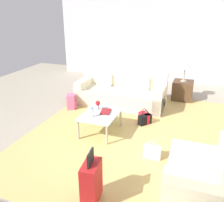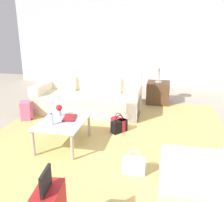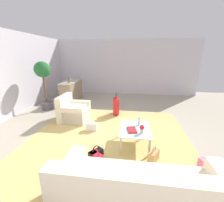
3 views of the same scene
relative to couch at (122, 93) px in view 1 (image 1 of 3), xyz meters
The scene contains 17 objects.
ground_plane 2.31m from the couch, 15.23° to the left, with size 12.00×12.00×0.00m, color #A89E89.
wall_left 3.17m from the couch, 168.14° to the left, with size 0.12×8.00×3.10m, color silver.
area_rug 1.82m from the couch, 26.52° to the left, with size 5.20×4.40×0.01m, color tan.
couch is the anchor object (origin of this frame).
armchair 3.85m from the couch, 36.22° to the left, with size 0.98×0.91×0.89m.
coffee_table 1.81m from the couch, ahead, with size 0.98×0.75×0.45m.
water_bottle 2.02m from the couch, ahead, with size 0.06×0.06×0.20m.
coffee_table_book 1.70m from the couch, ahead, with size 0.32×0.20×0.03m, color maroon.
flower_vase 1.61m from the couch, ahead, with size 0.11×0.11×0.21m.
side_table 1.89m from the couch, 121.92° to the left, with size 0.58×0.58×0.56m, color #513823.
table_lamp 2.02m from the couch, 121.92° to the left, with size 0.39×0.39×0.60m.
suitcase_red 3.89m from the couch, 11.88° to the left, with size 0.42×0.27×0.85m.
handbag_black 1.43m from the couch, 41.24° to the left, with size 0.34×0.31×0.36m.
handbag_tan 1.27m from the couch, 14.11° to the right, with size 0.35×0.28×0.36m.
handbag_red 1.34m from the couch, 43.52° to the left, with size 0.29×0.35×0.36m.
handbag_white 2.78m from the couch, 30.10° to the left, with size 0.15×0.32×0.36m.
backpack_pink 1.44m from the couch, 56.15° to the right, with size 0.36×0.34×0.40m.
Camera 1 is at (4.18, 1.46, 2.68)m, focal length 40.00 mm.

